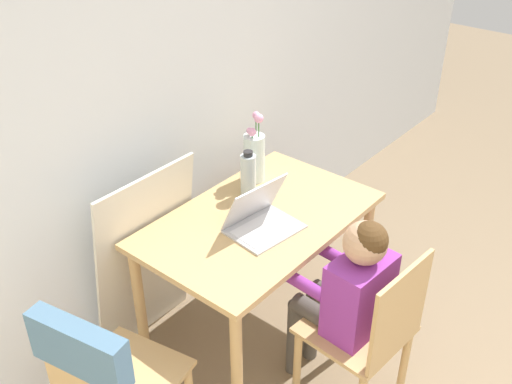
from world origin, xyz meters
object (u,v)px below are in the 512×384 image
Objects in this scene: person_seated at (348,289)px; laptop at (260,218)px; chair_occupied at (368,333)px; water_bottle at (248,175)px; chair_spare at (100,371)px; flower_vase at (254,155)px.

laptop is at bearing -84.78° from person_seated.
chair_occupied is 0.92m from water_bottle.
chair_spare is 3.59× the size of water_bottle.
laptop reaches higher than chair_spare.
chair_occupied is 1.03m from flower_vase.
person_seated is 2.86× the size of laptop.
water_bottle is at bearing -151.59° from flower_vase.
laptop is at bearing -129.19° from water_bottle.
chair_spare is (-0.91, 0.60, 0.14)m from chair_occupied.
chair_spare is 1.04m from person_seated.
person_seated reaches higher than laptop.
chair_occupied is 2.48× the size of laptop.
flower_vase reaches higher than laptop.
chair_occupied is 0.87× the size of person_seated.
water_bottle reaches higher than laptop.
water_bottle is (0.17, 0.69, 0.22)m from person_seated.
flower_vase is 1.54× the size of water_bottle.
laptop is (0.00, 0.59, 0.33)m from chair_occupied.
water_bottle is (1.09, 0.22, 0.25)m from chair_spare.
flower_vase is (0.31, 0.88, 0.42)m from chair_occupied.
water_bottle is (0.18, 0.22, 0.06)m from laptop.
chair_spare is 2.32× the size of flower_vase.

